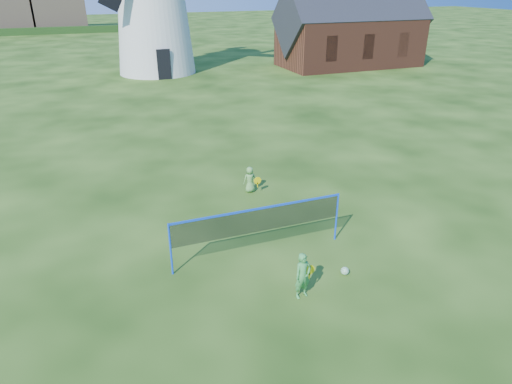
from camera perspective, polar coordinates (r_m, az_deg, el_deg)
The scene contains 6 objects.
ground at distance 13.61m, azimuth -0.03°, elevation -6.70°, with size 220.00×220.00×0.00m, color black.
chapel at distance 44.18m, azimuth 11.87°, elevation 19.35°, with size 13.00×6.30×10.99m.
badminton_net at distance 12.53m, azimuth 0.37°, elevation -3.67°, with size 5.05×0.05×1.55m.
player_girl at distance 11.31m, azimuth 5.95°, elevation -10.49°, with size 0.67×0.37×1.24m.
player_boy at distance 16.73m, azimuth -0.77°, elevation 1.59°, with size 0.61×0.39×0.99m.
play_ball at distance 12.52m, azimuth 11.17°, elevation -9.77°, with size 0.22×0.22×0.22m, color green.
Camera 1 is at (-4.16, -10.79, 7.18)m, focal length 31.61 mm.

